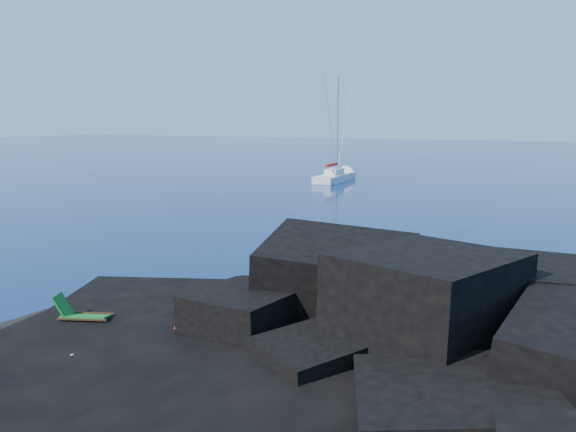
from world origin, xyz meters
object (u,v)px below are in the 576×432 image
Objects in this scene: deck_chair at (85,310)px; marker_cone at (176,330)px; sunbather at (60,355)px; sailboat at (335,181)px.

deck_chair reaches higher than marker_cone.
marker_cone is (1.83, 2.87, 0.07)m from sunbather.
sailboat is at bearing 104.66° from sunbather.
deck_chair is 3.48× the size of marker_cone.
sunbather is 3.40m from marker_cone.
marker_cone is (13.86, -47.70, 0.60)m from sailboat.
deck_chair is 3.27m from marker_cone.
sunbather is at bearing -78.08° from sailboat.
deck_chair is 2.67m from sunbather.
deck_chair reaches higher than sunbather.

